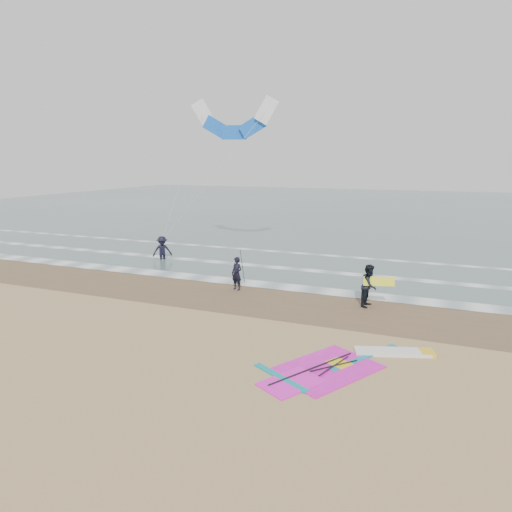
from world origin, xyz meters
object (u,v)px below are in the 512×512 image
at_px(person_walking, 369,285).
at_px(person_wading, 162,245).
at_px(windsurf_rig, 346,364).
at_px(person_standing, 237,274).
at_px(surf_kite, 234,122).

relative_size(person_walking, person_wading, 0.98).
height_order(windsurf_rig, person_wading, person_wading).
xyz_separation_m(person_standing, person_wading, (-7.14, 4.43, 0.12)).
height_order(windsurf_rig, person_standing, person_standing).
bearing_deg(person_standing, person_walking, 15.65).
xyz_separation_m(person_standing, person_walking, (6.33, -0.17, 0.11)).
xyz_separation_m(windsurf_rig, surf_kite, (-10.61, 15.09, 8.59)).
bearing_deg(person_walking, windsurf_rig, -168.09).
height_order(person_standing, person_wading, person_wading).
height_order(windsurf_rig, surf_kite, surf_kite).
xyz_separation_m(person_walking, person_wading, (-13.47, 4.60, 0.02)).
distance_m(person_walking, person_wading, 14.23).
bearing_deg(person_standing, surf_kite, 132.16).
bearing_deg(person_wading, person_walking, -56.60).
xyz_separation_m(windsurf_rig, person_walking, (-0.23, 6.21, 0.89)).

